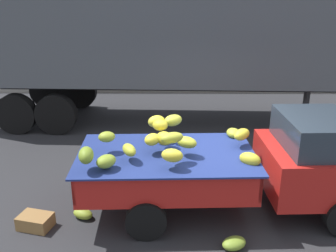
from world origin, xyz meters
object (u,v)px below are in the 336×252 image
(pickup_truck, at_px, (286,162))
(semi_trailer, at_px, (190,33))
(fallen_banana_bunch_near_tailgate, at_px, (83,214))
(fallen_banana_bunch_by_wheel, at_px, (234,243))
(produce_crate, at_px, (36,221))

(pickup_truck, bearing_deg, semi_trailer, 104.88)
(fallen_banana_bunch_near_tailgate, height_order, fallen_banana_bunch_by_wheel, fallen_banana_bunch_by_wheel)
(fallen_banana_bunch_near_tailgate, relative_size, produce_crate, 0.71)
(produce_crate, bearing_deg, pickup_truck, 8.55)
(fallen_banana_bunch_by_wheel, height_order, produce_crate, produce_crate)
(semi_trailer, bearing_deg, produce_crate, -115.10)
(fallen_banana_bunch_by_wheel, relative_size, produce_crate, 0.74)
(fallen_banana_bunch_near_tailgate, bearing_deg, produce_crate, -159.10)
(pickup_truck, xyz_separation_m, fallen_banana_bunch_by_wheel, (-1.02, -1.14, -0.80))
(semi_trailer, bearing_deg, fallen_banana_bunch_by_wheel, -83.98)
(pickup_truck, bearing_deg, fallen_banana_bunch_near_tailgate, -176.18)
(semi_trailer, distance_m, fallen_banana_bunch_by_wheel, 6.36)
(fallen_banana_bunch_near_tailgate, height_order, produce_crate, produce_crate)
(fallen_banana_bunch_near_tailgate, distance_m, fallen_banana_bunch_by_wheel, 2.56)
(fallen_banana_bunch_near_tailgate, bearing_deg, fallen_banana_bunch_by_wheel, -17.80)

